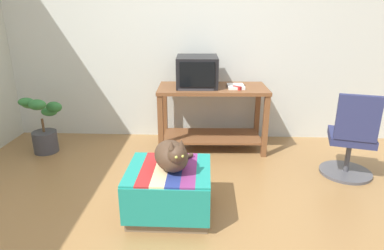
# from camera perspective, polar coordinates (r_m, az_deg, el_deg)

# --- Properties ---
(ground_plane) EXTENTS (14.00, 14.00, 0.00)m
(ground_plane) POSITION_cam_1_polar(r_m,az_deg,el_deg) (2.79, -2.14, -16.63)
(ground_plane) COLOR olive
(back_wall) EXTENTS (8.00, 0.10, 2.60)m
(back_wall) POSITION_cam_1_polar(r_m,az_deg,el_deg) (4.32, -0.09, 14.80)
(back_wall) COLOR silver
(back_wall) RESTS_ON ground_plane
(desk) EXTENTS (1.30, 0.66, 0.77)m
(desk) POSITION_cam_1_polar(r_m,az_deg,el_deg) (4.01, 3.48, 3.09)
(desk) COLOR brown
(desk) RESTS_ON ground_plane
(tv_monitor) EXTENTS (0.49, 0.52, 0.35)m
(tv_monitor) POSITION_cam_1_polar(r_m,az_deg,el_deg) (3.95, 0.88, 9.12)
(tv_monitor) COLOR black
(tv_monitor) RESTS_ON desk
(keyboard) EXTENTS (0.41, 0.16, 0.02)m
(keyboard) POSITION_cam_1_polar(r_m,az_deg,el_deg) (3.80, 0.66, 6.30)
(keyboard) COLOR #333338
(keyboard) RESTS_ON desk
(book) EXTENTS (0.20, 0.25, 0.03)m
(book) POSITION_cam_1_polar(r_m,az_deg,el_deg) (3.92, 7.51, 6.59)
(book) COLOR white
(book) RESTS_ON desk
(ottoman_with_blanket) EXTENTS (0.68, 0.63, 0.41)m
(ottoman_with_blanket) POSITION_cam_1_polar(r_m,az_deg,el_deg) (2.82, -3.93, -11.19)
(ottoman_with_blanket) COLOR #7A664C
(ottoman_with_blanket) RESTS_ON ground_plane
(cat) EXTENTS (0.38, 0.48, 0.30)m
(cat) POSITION_cam_1_polar(r_m,az_deg,el_deg) (2.64, -3.45, -5.25)
(cat) COLOR #473323
(cat) RESTS_ON ottoman_with_blanket
(potted_plant) EXTENTS (0.49, 0.36, 0.68)m
(potted_plant) POSITION_cam_1_polar(r_m,az_deg,el_deg) (4.31, -24.13, -0.49)
(potted_plant) COLOR #3D3D42
(potted_plant) RESTS_ON ground_plane
(office_chair) EXTENTS (0.52, 0.52, 0.89)m
(office_chair) POSITION_cam_1_polar(r_m,az_deg,el_deg) (3.68, 25.67, -2.53)
(office_chair) COLOR #4C4C51
(office_chair) RESTS_ON ground_plane
(stapler) EXTENTS (0.11, 0.10, 0.04)m
(stapler) POSITION_cam_1_polar(r_m,az_deg,el_deg) (3.83, 7.72, 6.34)
(stapler) COLOR #A31E1E
(stapler) RESTS_ON desk
(pen) EXTENTS (0.10, 0.11, 0.01)m
(pen) POSITION_cam_1_polar(r_m,az_deg,el_deg) (4.01, 8.50, 6.64)
(pen) COLOR black
(pen) RESTS_ON desk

